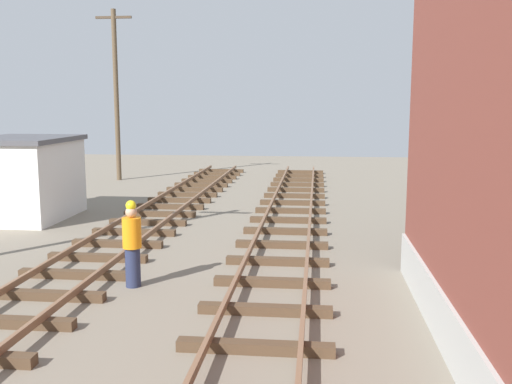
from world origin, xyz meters
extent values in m
cube|color=#4C3826|center=(1.42, 5.89, 0.09)|extent=(2.50, 0.24, 0.18)
cube|color=#4C3826|center=(1.42, 7.57, 0.09)|extent=(2.50, 0.24, 0.18)
cube|color=#4C3826|center=(1.42, 9.26, 0.09)|extent=(2.50, 0.24, 0.18)
cube|color=#4C3826|center=(1.42, 10.94, 0.09)|extent=(2.50, 0.24, 0.18)
cube|color=#4C3826|center=(1.42, 12.62, 0.09)|extent=(2.50, 0.24, 0.18)
cube|color=#4C3826|center=(1.42, 14.31, 0.09)|extent=(2.50, 0.24, 0.18)
cube|color=#4C3826|center=(1.42, 15.99, 0.09)|extent=(2.50, 0.24, 0.18)
cube|color=#4C3826|center=(1.42, 17.67, 0.09)|extent=(2.50, 0.24, 0.18)
cube|color=#4C3826|center=(1.42, 19.36, 0.09)|extent=(2.50, 0.24, 0.18)
cube|color=#4C3826|center=(1.42, 21.04, 0.09)|extent=(2.50, 0.24, 0.18)
cube|color=#4C3826|center=(1.42, 22.72, 0.09)|extent=(2.50, 0.24, 0.18)
cube|color=#4C3826|center=(1.42, 24.41, 0.09)|extent=(2.50, 0.24, 0.18)
cube|color=#4C3826|center=(1.42, 26.09, 0.09)|extent=(2.50, 0.24, 0.18)
cube|color=#4C3826|center=(1.42, 27.77, 0.09)|extent=(2.50, 0.24, 0.18)
cube|color=#4C3826|center=(1.42, 29.46, 0.09)|extent=(2.50, 0.24, 0.18)
cube|color=#4C3826|center=(-3.05, 6.49, 0.09)|extent=(2.50, 0.24, 0.18)
cube|color=#4C3826|center=(-3.05, 7.94, 0.09)|extent=(2.50, 0.24, 0.18)
cube|color=#4C3826|center=(-3.05, 9.38, 0.09)|extent=(2.50, 0.24, 0.18)
cube|color=#4C3826|center=(-3.05, 10.82, 0.09)|extent=(2.50, 0.24, 0.18)
cube|color=#4C3826|center=(-3.05, 12.26, 0.09)|extent=(2.50, 0.24, 0.18)
cube|color=#4C3826|center=(-3.05, 13.71, 0.09)|extent=(2.50, 0.24, 0.18)
cube|color=#4C3826|center=(-3.05, 15.15, 0.09)|extent=(2.50, 0.24, 0.18)
cube|color=#4C3826|center=(-3.05, 16.59, 0.09)|extent=(2.50, 0.24, 0.18)
cube|color=#4C3826|center=(-3.05, 18.03, 0.09)|extent=(2.50, 0.24, 0.18)
cube|color=#4C3826|center=(-3.05, 19.48, 0.09)|extent=(2.50, 0.24, 0.18)
cube|color=#4C3826|center=(-3.05, 20.92, 0.09)|extent=(2.50, 0.24, 0.18)
cube|color=#4C3826|center=(-3.05, 22.36, 0.09)|extent=(2.50, 0.24, 0.18)
cube|color=#4C3826|center=(-3.05, 23.81, 0.09)|extent=(2.50, 0.24, 0.18)
cube|color=#4C3826|center=(-3.05, 25.25, 0.09)|extent=(2.50, 0.24, 0.18)
cube|color=#4C3826|center=(-3.05, 26.69, 0.09)|extent=(2.50, 0.24, 0.18)
cube|color=#4C3826|center=(-3.05, 28.13, 0.09)|extent=(2.50, 0.24, 0.18)
cube|color=#4C3826|center=(-3.05, 29.58, 0.09)|extent=(2.50, 0.24, 0.18)
cube|color=silver|center=(-7.48, 15.81, 1.30)|extent=(2.80, 3.60, 2.60)
cube|color=#4C4C51|center=(-7.48, 15.81, 2.68)|extent=(3.00, 3.80, 0.16)
cylinder|color=brown|center=(-7.70, 25.83, 4.21)|extent=(0.24, 0.24, 8.42)
cube|color=#4C3D2D|center=(-7.70, 25.83, 8.02)|extent=(1.80, 0.12, 0.12)
cylinder|color=#262D4C|center=(-1.54, 8.95, 0.42)|extent=(0.32, 0.32, 0.85)
cylinder|color=orange|center=(-1.54, 8.95, 1.18)|extent=(0.40, 0.40, 0.65)
sphere|color=tan|center=(-1.54, 8.95, 1.62)|extent=(0.24, 0.24, 0.24)
sphere|color=yellow|center=(-1.54, 8.95, 1.76)|extent=(0.22, 0.22, 0.22)
camera|label=1|loc=(2.34, -2.74, 3.90)|focal=40.94mm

